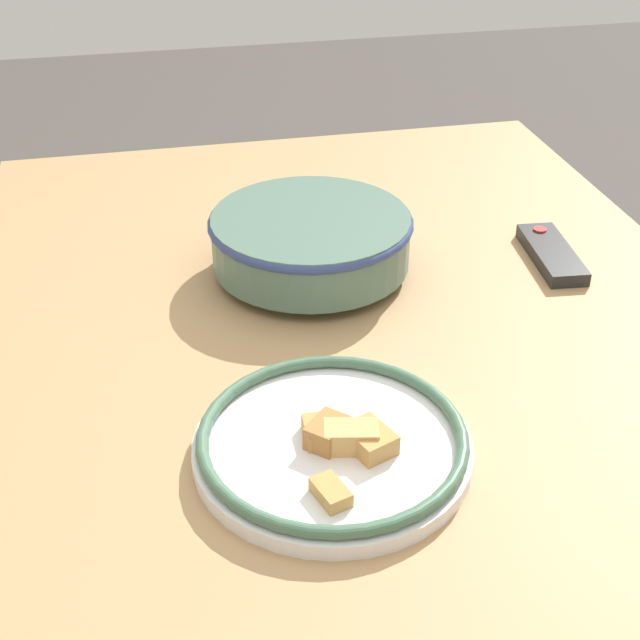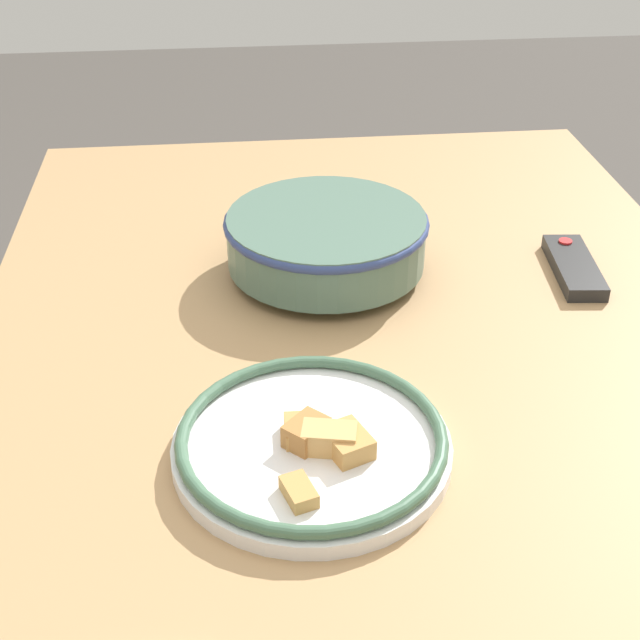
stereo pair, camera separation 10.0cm
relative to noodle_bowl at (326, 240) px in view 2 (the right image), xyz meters
name	(u,v)px [view 2 (the right image)]	position (x,y,z in m)	size (l,w,h in m)	color
dining_table	(372,409)	(0.23, 0.03, -0.12)	(1.49, 1.00, 0.72)	tan
noodle_bowl	(326,240)	(0.00, 0.00, 0.00)	(0.28, 0.28, 0.09)	#4C6B5B
food_plate	(312,444)	(0.39, -0.06, -0.04)	(0.29, 0.29, 0.04)	white
tv_remote	(574,267)	(0.04, 0.35, -0.04)	(0.17, 0.07, 0.02)	black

